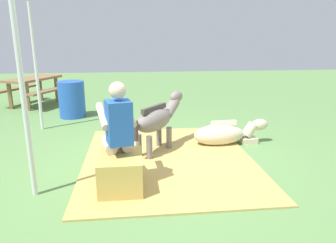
{
  "coord_description": "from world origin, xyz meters",
  "views": [
    {
      "loc": [
        -4.31,
        0.38,
        1.82
      ],
      "look_at": [
        0.28,
        -0.14,
        0.55
      ],
      "focal_mm": 33.5,
      "sensor_mm": 36.0,
      "label": 1
    }
  ],
  "objects_px": {
    "water_barrel": "(72,99)",
    "picnic_bench": "(34,84)",
    "pony_standing": "(157,119)",
    "pony_lying": "(224,134)",
    "tent_pole_left": "(23,94)",
    "tent_pole_right": "(36,68)",
    "person_seated": "(117,129)",
    "hay_bale": "(121,173)"
  },
  "relations": [
    {
      "from": "pony_standing",
      "to": "tent_pole_right",
      "type": "bearing_deg",
      "value": 55.46
    },
    {
      "from": "pony_lying",
      "to": "person_seated",
      "type": "bearing_deg",
      "value": 126.6
    },
    {
      "from": "tent_pole_left",
      "to": "tent_pole_right",
      "type": "height_order",
      "value": "same"
    },
    {
      "from": "pony_lying",
      "to": "hay_bale",
      "type": "bearing_deg",
      "value": 130.25
    },
    {
      "from": "person_seated",
      "to": "pony_standing",
      "type": "xyz_separation_m",
      "value": [
        1.09,
        -0.57,
        -0.18
      ]
    },
    {
      "from": "person_seated",
      "to": "water_barrel",
      "type": "xyz_separation_m",
      "value": [
        3.55,
        1.2,
        -0.31
      ]
    },
    {
      "from": "picnic_bench",
      "to": "hay_bale",
      "type": "bearing_deg",
      "value": -154.27
    },
    {
      "from": "pony_standing",
      "to": "pony_lying",
      "type": "bearing_deg",
      "value": -79.86
    },
    {
      "from": "person_seated",
      "to": "water_barrel",
      "type": "distance_m",
      "value": 3.76
    },
    {
      "from": "hay_bale",
      "to": "person_seated",
      "type": "xyz_separation_m",
      "value": [
        0.16,
        0.03,
        0.5
      ]
    },
    {
      "from": "water_barrel",
      "to": "picnic_bench",
      "type": "bearing_deg",
      "value": 41.68
    },
    {
      "from": "tent_pole_right",
      "to": "hay_bale",
      "type": "bearing_deg",
      "value": -148.97
    },
    {
      "from": "pony_standing",
      "to": "tent_pole_left",
      "type": "xyz_separation_m",
      "value": [
        -1.27,
        1.56,
        0.67
      ]
    },
    {
      "from": "pony_standing",
      "to": "tent_pole_right",
      "type": "xyz_separation_m",
      "value": [
        1.52,
        2.21,
        0.67
      ]
    },
    {
      "from": "person_seated",
      "to": "tent_pole_left",
      "type": "height_order",
      "value": "tent_pole_left"
    },
    {
      "from": "pony_standing",
      "to": "picnic_bench",
      "type": "height_order",
      "value": "pony_standing"
    },
    {
      "from": "hay_bale",
      "to": "tent_pole_right",
      "type": "height_order",
      "value": "tent_pole_right"
    },
    {
      "from": "person_seated",
      "to": "tent_pole_left",
      "type": "distance_m",
      "value": 1.12
    },
    {
      "from": "person_seated",
      "to": "tent_pole_right",
      "type": "distance_m",
      "value": 3.12
    },
    {
      "from": "hay_bale",
      "to": "pony_standing",
      "type": "distance_m",
      "value": 1.4
    },
    {
      "from": "person_seated",
      "to": "tent_pole_left",
      "type": "xyz_separation_m",
      "value": [
        -0.19,
        0.98,
        0.49
      ]
    },
    {
      "from": "person_seated",
      "to": "pony_standing",
      "type": "bearing_deg",
      "value": -27.84
    },
    {
      "from": "tent_pole_left",
      "to": "tent_pole_right",
      "type": "relative_size",
      "value": 1.0
    },
    {
      "from": "pony_lying",
      "to": "picnic_bench",
      "type": "bearing_deg",
      "value": 48.96
    },
    {
      "from": "hay_bale",
      "to": "picnic_bench",
      "type": "distance_m",
      "value": 5.65
    },
    {
      "from": "water_barrel",
      "to": "tent_pole_right",
      "type": "xyz_separation_m",
      "value": [
        -0.94,
        0.44,
        0.8
      ]
    },
    {
      "from": "tent_pole_left",
      "to": "picnic_bench",
      "type": "distance_m",
      "value": 5.34
    },
    {
      "from": "pony_lying",
      "to": "tent_pole_right",
      "type": "relative_size",
      "value": 0.56
    },
    {
      "from": "water_barrel",
      "to": "tent_pole_right",
      "type": "bearing_deg",
      "value": 154.97
    },
    {
      "from": "person_seated",
      "to": "picnic_bench",
      "type": "relative_size",
      "value": 0.69
    },
    {
      "from": "picnic_bench",
      "to": "tent_pole_left",
      "type": "bearing_deg",
      "value": -164.3
    },
    {
      "from": "pony_lying",
      "to": "picnic_bench",
      "type": "relative_size",
      "value": 0.7
    },
    {
      "from": "water_barrel",
      "to": "picnic_bench",
      "type": "relative_size",
      "value": 0.43
    },
    {
      "from": "hay_bale",
      "to": "pony_lying",
      "type": "height_order",
      "value": "hay_bale"
    },
    {
      "from": "person_seated",
      "to": "pony_lying",
      "type": "xyz_separation_m",
      "value": [
        1.3,
        -1.74,
        -0.53
      ]
    },
    {
      "from": "pony_standing",
      "to": "person_seated",
      "type": "bearing_deg",
      "value": 152.16
    },
    {
      "from": "pony_lying",
      "to": "tent_pole_left",
      "type": "bearing_deg",
      "value": 118.51
    },
    {
      "from": "pony_standing",
      "to": "water_barrel",
      "type": "height_order",
      "value": "pony_standing"
    },
    {
      "from": "pony_standing",
      "to": "pony_lying",
      "type": "distance_m",
      "value": 1.24
    },
    {
      "from": "water_barrel",
      "to": "tent_pole_left",
      "type": "xyz_separation_m",
      "value": [
        -3.73,
        -0.21,
        0.8
      ]
    },
    {
      "from": "pony_lying",
      "to": "water_barrel",
      "type": "relative_size",
      "value": 1.63
    },
    {
      "from": "water_barrel",
      "to": "tent_pole_right",
      "type": "distance_m",
      "value": 1.31
    }
  ]
}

